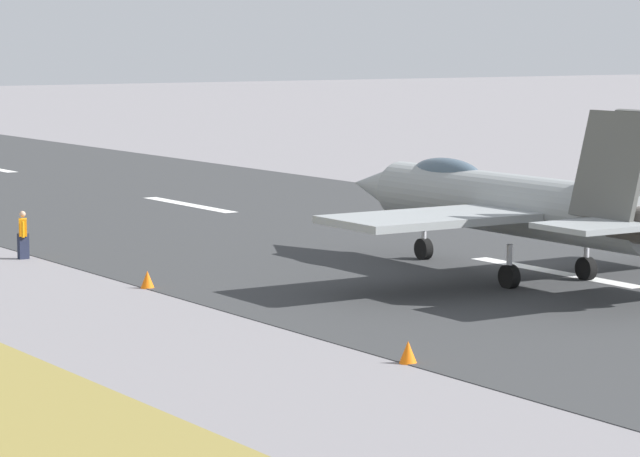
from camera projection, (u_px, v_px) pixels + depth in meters
ground_plane at (544, 271)px, 53.19m from camera, size 400.00×400.00×0.00m
runway_strip at (544, 270)px, 53.18m from camera, size 240.00×26.00×0.02m
fighter_jet at (511, 202)px, 51.55m from camera, size 17.00×14.64×5.66m
crew_person at (23, 235)px, 55.92m from camera, size 0.65×0.43×1.71m
marker_cone_near at (408, 352)px, 38.09m from camera, size 0.44×0.44×0.55m
marker_cone_mid at (147, 279)px, 49.47m from camera, size 0.44×0.44×0.55m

